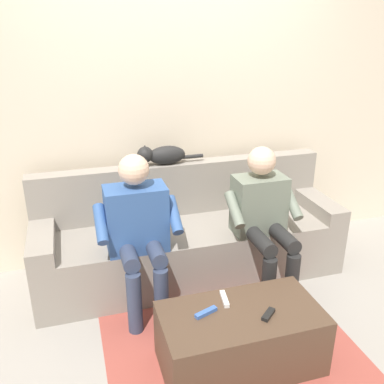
{
  "coord_description": "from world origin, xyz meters",
  "views": [
    {
      "loc": [
        0.84,
        2.77,
        1.93
      ],
      "look_at": [
        0.0,
        -0.04,
        0.74
      ],
      "focal_mm": 39.43,
      "sensor_mm": 36.0,
      "label": 1
    }
  ],
  "objects_px": {
    "couch": "(189,239)",
    "remote_black": "(268,314)",
    "cat_on_backrest": "(162,155)",
    "remote_blue": "(206,312)",
    "person_right_seated": "(138,226)",
    "person_left_seated": "(263,213)",
    "coffee_table": "(240,338)",
    "remote_white": "(224,299)"
  },
  "relations": [
    {
      "from": "coffee_table",
      "to": "person_left_seated",
      "type": "height_order",
      "value": "person_left_seated"
    },
    {
      "from": "remote_black",
      "to": "remote_white",
      "type": "height_order",
      "value": "remote_white"
    },
    {
      "from": "couch",
      "to": "cat_on_backrest",
      "type": "height_order",
      "value": "cat_on_backrest"
    },
    {
      "from": "couch",
      "to": "person_right_seated",
      "type": "distance_m",
      "value": 0.66
    },
    {
      "from": "couch",
      "to": "coffee_table",
      "type": "bearing_deg",
      "value": 90.0
    },
    {
      "from": "couch",
      "to": "coffee_table",
      "type": "relative_size",
      "value": 2.55
    },
    {
      "from": "person_right_seated",
      "to": "remote_black",
      "type": "xyz_separation_m",
      "value": [
        -0.59,
        0.81,
        -0.26
      ]
    },
    {
      "from": "person_left_seated",
      "to": "cat_on_backrest",
      "type": "xyz_separation_m",
      "value": [
        0.62,
        -0.59,
        0.33
      ]
    },
    {
      "from": "coffee_table",
      "to": "remote_black",
      "type": "relative_size",
      "value": 8.15
    },
    {
      "from": "person_right_seated",
      "to": "person_left_seated",
      "type": "bearing_deg",
      "value": 178.36
    },
    {
      "from": "remote_blue",
      "to": "remote_black",
      "type": "bearing_deg",
      "value": 140.56
    },
    {
      "from": "coffee_table",
      "to": "remote_blue",
      "type": "bearing_deg",
      "value": -11.97
    },
    {
      "from": "remote_black",
      "to": "person_right_seated",
      "type": "bearing_deg",
      "value": 85.19
    },
    {
      "from": "cat_on_backrest",
      "to": "remote_blue",
      "type": "bearing_deg",
      "value": 88.0
    },
    {
      "from": "coffee_table",
      "to": "person_left_seated",
      "type": "bearing_deg",
      "value": -122.95
    },
    {
      "from": "person_right_seated",
      "to": "cat_on_backrest",
      "type": "height_order",
      "value": "person_right_seated"
    },
    {
      "from": "remote_black",
      "to": "coffee_table",
      "type": "bearing_deg",
      "value": 109.19
    },
    {
      "from": "couch",
      "to": "person_left_seated",
      "type": "xyz_separation_m",
      "value": [
        -0.46,
        0.36,
        0.33
      ]
    },
    {
      "from": "remote_blue",
      "to": "remote_white",
      "type": "distance_m",
      "value": 0.17
    },
    {
      "from": "couch",
      "to": "person_right_seated",
      "type": "height_order",
      "value": "person_right_seated"
    },
    {
      "from": "person_left_seated",
      "to": "person_right_seated",
      "type": "distance_m",
      "value": 0.92
    },
    {
      "from": "remote_black",
      "to": "remote_blue",
      "type": "height_order",
      "value": "same"
    },
    {
      "from": "person_right_seated",
      "to": "remote_white",
      "type": "xyz_separation_m",
      "value": [
        -0.4,
        0.61,
        -0.25
      ]
    },
    {
      "from": "coffee_table",
      "to": "person_right_seated",
      "type": "relative_size",
      "value": 0.83
    },
    {
      "from": "person_right_seated",
      "to": "remote_white",
      "type": "distance_m",
      "value": 0.77
    },
    {
      "from": "coffee_table",
      "to": "couch",
      "type": "bearing_deg",
      "value": -90.0
    },
    {
      "from": "remote_blue",
      "to": "remote_white",
      "type": "height_order",
      "value": "remote_white"
    },
    {
      "from": "remote_blue",
      "to": "coffee_table",
      "type": "bearing_deg",
      "value": 148.15
    },
    {
      "from": "coffee_table",
      "to": "remote_blue",
      "type": "relative_size",
      "value": 6.56
    },
    {
      "from": "remote_white",
      "to": "coffee_table",
      "type": "bearing_deg",
      "value": 32.02
    },
    {
      "from": "coffee_table",
      "to": "remote_black",
      "type": "bearing_deg",
      "value": 150.08
    },
    {
      "from": "cat_on_backrest",
      "to": "remote_blue",
      "type": "relative_size",
      "value": 3.74
    },
    {
      "from": "couch",
      "to": "remote_black",
      "type": "relative_size",
      "value": 20.79
    },
    {
      "from": "remote_blue",
      "to": "cat_on_backrest",
      "type": "bearing_deg",
      "value": -111.88
    },
    {
      "from": "person_left_seated",
      "to": "remote_black",
      "type": "xyz_separation_m",
      "value": [
        0.33,
        0.79,
        -0.24
      ]
    },
    {
      "from": "cat_on_backrest",
      "to": "remote_blue",
      "type": "height_order",
      "value": "cat_on_backrest"
    },
    {
      "from": "cat_on_backrest",
      "to": "remote_black",
      "type": "bearing_deg",
      "value": 101.87
    },
    {
      "from": "person_left_seated",
      "to": "remote_blue",
      "type": "xyz_separation_m",
      "value": [
        0.66,
        0.67,
        -0.24
      ]
    },
    {
      "from": "person_right_seated",
      "to": "remote_blue",
      "type": "height_order",
      "value": "person_right_seated"
    },
    {
      "from": "cat_on_backrest",
      "to": "remote_white",
      "type": "relative_size",
      "value": 3.68
    },
    {
      "from": "couch",
      "to": "person_left_seated",
      "type": "height_order",
      "value": "person_left_seated"
    },
    {
      "from": "couch",
      "to": "remote_white",
      "type": "bearing_deg",
      "value": 86.54
    }
  ]
}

